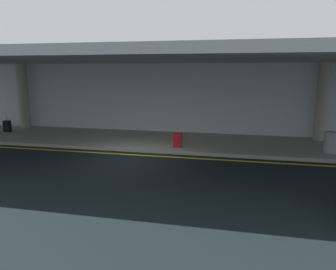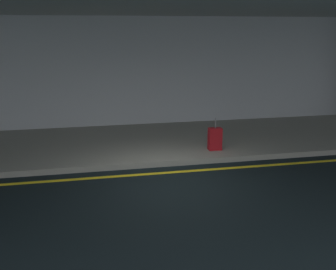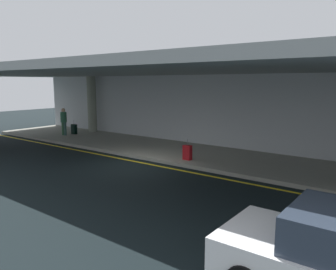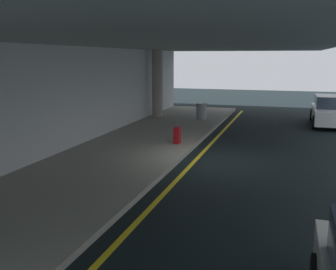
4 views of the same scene
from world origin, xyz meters
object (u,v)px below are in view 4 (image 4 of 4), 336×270
(support_column_left_mid, at_px, (157,84))
(car_white_no2, at_px, (332,111))
(suitcase_upright_secondary, at_px, (177,135))
(trash_bin_steel, at_px, (201,111))

(support_column_left_mid, bearing_deg, car_white_no2, -85.17)
(suitcase_upright_secondary, height_order, trash_bin_steel, suitcase_upright_secondary)
(car_white_no2, height_order, suitcase_upright_secondary, car_white_no2)
(trash_bin_steel, bearing_deg, car_white_no2, -82.21)
(support_column_left_mid, distance_m, suitcase_upright_secondary, 7.19)
(suitcase_upright_secondary, bearing_deg, trash_bin_steel, 16.30)
(car_white_no2, xyz_separation_m, trash_bin_steel, (-0.90, 6.55, -0.14))
(support_column_left_mid, distance_m, trash_bin_steel, 2.89)
(suitcase_upright_secondary, bearing_deg, support_column_left_mid, 37.21)
(support_column_left_mid, xyz_separation_m, suitcase_upright_secondary, (-6.37, -2.97, -1.51))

